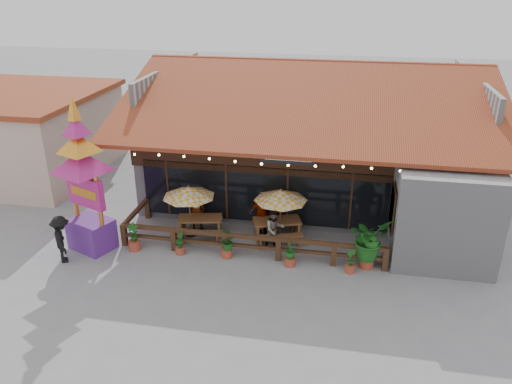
% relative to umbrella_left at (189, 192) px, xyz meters
% --- Properties ---
extents(ground, '(100.00, 100.00, 0.00)m').
position_rel_umbrella_left_xyz_m(ground, '(4.21, -0.69, -1.91)').
color(ground, gray).
rests_on(ground, ground).
extents(restaurant_building, '(15.50, 14.73, 6.09)m').
position_rel_umbrella_left_xyz_m(restaurant_building, '(4.47, 5.93, 0.29)').
color(restaurant_building, '#ACACB1').
rests_on(restaurant_building, ground).
extents(patio_railing, '(10.00, 2.60, 0.92)m').
position_rel_umbrella_left_xyz_m(patio_railing, '(1.95, -0.95, -1.30)').
color(patio_railing, '#482E19').
rests_on(patio_railing, ground).
extents(neighbor_building, '(8.40, 8.40, 4.22)m').
position_rel_umbrella_left_xyz_m(neighbor_building, '(-10.79, 5.31, 0.22)').
color(neighbor_building, '#BFA390').
rests_on(neighbor_building, ground).
extents(umbrella_left, '(2.43, 2.43, 2.19)m').
position_rel_umbrella_left_xyz_m(umbrella_left, '(0.00, 0.00, 0.00)').
color(umbrella_left, brown).
rests_on(umbrella_left, ground).
extents(umbrella_right, '(2.45, 2.45, 2.21)m').
position_rel_umbrella_left_xyz_m(umbrella_right, '(3.55, 0.30, 0.01)').
color(umbrella_right, brown).
rests_on(umbrella_right, ground).
extents(picnic_table_left, '(1.98, 1.80, 0.82)m').
position_rel_umbrella_left_xyz_m(picnic_table_left, '(0.39, 0.05, -1.36)').
color(picnic_table_left, brown).
rests_on(picnic_table_left, ground).
extents(picnic_table_right, '(2.22, 2.05, 0.88)m').
position_rel_umbrella_left_xyz_m(picnic_table_right, '(3.43, 0.29, -1.32)').
color(picnic_table_right, brown).
rests_on(picnic_table_right, ground).
extents(thai_sign_tower, '(3.07, 3.07, 6.35)m').
position_rel_umbrella_left_xyz_m(thai_sign_tower, '(-3.41, -1.58, 1.44)').
color(thai_sign_tower, '#5C2589').
rests_on(thai_sign_tower, ground).
extents(tropical_plant, '(1.84, 1.83, 1.92)m').
position_rel_umbrella_left_xyz_m(tropical_plant, '(6.88, -1.10, -0.81)').
color(tropical_plant, '#9C3E2A').
rests_on(tropical_plant, ground).
extents(diner_a, '(0.70, 0.51, 1.77)m').
position_rel_umbrella_left_xyz_m(diner_a, '(0.08, 0.60, -1.03)').
color(diner_a, '#371E11').
rests_on(diner_a, ground).
extents(diner_b, '(0.98, 0.91, 1.62)m').
position_rel_umbrella_left_xyz_m(diner_b, '(3.43, -0.35, -1.10)').
color(diner_b, '#371E11').
rests_on(diner_b, ground).
extents(diner_c, '(1.07, 0.50, 1.78)m').
position_rel_umbrella_left_xyz_m(diner_c, '(2.79, 0.64, -1.02)').
color(diner_c, '#371E11').
rests_on(diner_c, ground).
extents(pedestrian, '(1.21, 1.33, 1.80)m').
position_rel_umbrella_left_xyz_m(pedestrian, '(-3.97, -2.68, -1.01)').
color(pedestrian, black).
rests_on(pedestrian, ground).
extents(planter_a, '(0.45, 0.45, 1.11)m').
position_rel_umbrella_left_xyz_m(planter_a, '(-1.78, -1.46, -1.45)').
color(planter_a, '#9C3E2A').
rests_on(planter_a, ground).
extents(planter_b, '(0.36, 0.36, 0.88)m').
position_rel_umbrella_left_xyz_m(planter_b, '(0.02, -1.42, -1.51)').
color(planter_b, '#9C3E2A').
rests_on(planter_b, ground).
extents(planter_c, '(0.70, 0.64, 0.99)m').
position_rel_umbrella_left_xyz_m(planter_c, '(1.80, -1.34, -1.36)').
color(planter_c, '#9C3E2A').
rests_on(planter_c, ground).
extents(planter_d, '(0.51, 0.51, 0.97)m').
position_rel_umbrella_left_xyz_m(planter_d, '(4.17, -1.50, -1.45)').
color(planter_d, '#9C3E2A').
rests_on(planter_d, ground).
extents(planter_e, '(0.38, 0.37, 0.89)m').
position_rel_umbrella_left_xyz_m(planter_e, '(6.30, -1.55, -1.54)').
color(planter_e, '#9C3E2A').
rests_on(planter_e, ground).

